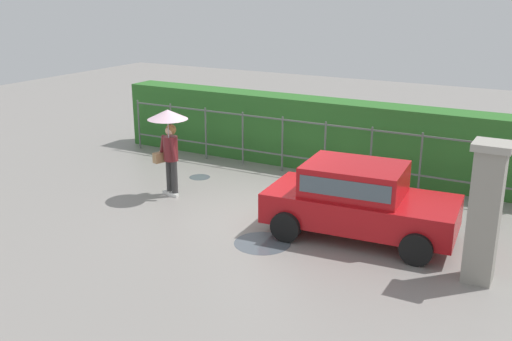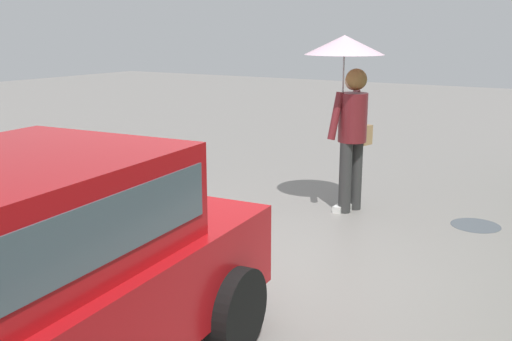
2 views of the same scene
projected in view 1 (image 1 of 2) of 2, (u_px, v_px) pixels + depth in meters
The scene contains 8 objects.
ground_plane at pixel (260, 213), 12.98m from camera, with size 40.00×40.00×0.00m, color gray.
car at pixel (358, 198), 11.58m from camera, with size 3.85×2.10×1.48m.
pedestrian at pixel (169, 133), 13.61m from camera, with size 0.93×0.93×2.10m.
gate_pillar at pixel (485, 212), 9.66m from camera, with size 0.60×0.60×2.42m.
fence_section at pixel (303, 144), 15.43m from camera, with size 11.08×0.05×1.50m.
hedge_row at pixel (316, 133), 16.06m from camera, with size 12.03×0.90×1.90m, color #2D6B28.
puddle_near at pixel (262, 243), 11.46m from camera, with size 1.11×1.11×0.00m, color #4C545B.
puddle_far at pixel (200, 177), 15.43m from camera, with size 0.55×0.55×0.00m, color #4C545B.
Camera 1 is at (5.81, -10.62, 4.77)m, focal length 41.37 mm.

